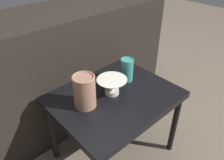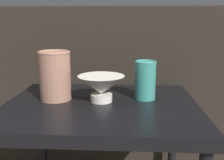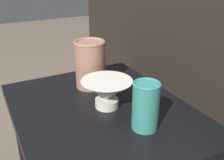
% 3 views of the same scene
% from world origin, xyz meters
% --- Properties ---
extents(ground_plane, '(8.00, 8.00, 0.00)m').
position_xyz_m(ground_plane, '(0.00, 0.00, 0.00)').
color(ground_plane, '#6B5B4C').
extents(table, '(0.68, 0.55, 0.49)m').
position_xyz_m(table, '(0.00, 0.00, 0.44)').
color(table, black).
rests_on(table, ground_plane).
extents(couch_backdrop, '(1.65, 0.50, 0.84)m').
position_xyz_m(couch_backdrop, '(0.00, 0.56, 0.42)').
color(couch_backdrop, black).
rests_on(couch_backdrop, ground_plane).
extents(bowl, '(0.17, 0.17, 0.10)m').
position_xyz_m(bowl, '(0.00, 0.02, 0.55)').
color(bowl, silver).
rests_on(bowl, table).
extents(vase_textured_left, '(0.12, 0.12, 0.18)m').
position_xyz_m(vase_textured_left, '(-0.17, 0.04, 0.59)').
color(vase_textured_left, '#996B56').
rests_on(vase_textured_left, table).
extents(vase_colorful_right, '(0.08, 0.08, 0.14)m').
position_xyz_m(vase_colorful_right, '(0.16, 0.06, 0.57)').
color(vase_colorful_right, teal).
rests_on(vase_colorful_right, table).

